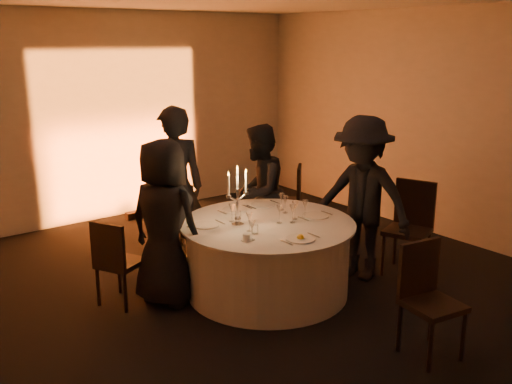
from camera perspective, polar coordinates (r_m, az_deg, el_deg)
floor at (r=6.14m, az=1.15°, el=-9.90°), size 7.00×7.00×0.00m
wall_back at (r=8.65m, az=-13.47°, el=7.42°), size 7.00×0.00×7.00m
wall_right at (r=7.87m, az=18.70°, el=6.32°), size 0.00×7.00×7.00m
uplighter_fixture at (r=8.69m, az=-12.07°, el=-2.27°), size 0.25×0.12×0.10m
banquet_table at (r=5.99m, az=1.17°, el=-6.56°), size 1.80×1.80×0.77m
chair_left at (r=5.81m, az=-13.86°, el=-6.49°), size 0.53×0.53×0.89m
chair_back_left at (r=7.08m, az=-8.02°, el=-2.36°), size 0.43×0.43×0.87m
chair_back_right at (r=7.67m, az=3.48°, el=-0.45°), size 0.59×0.59×0.96m
chair_right at (r=6.68m, az=15.18°, el=-2.86°), size 0.59×0.59×1.05m
chair_front at (r=5.03m, az=16.70°, el=-9.61°), size 0.49×0.49×0.97m
guest_left at (r=5.68m, az=-9.14°, el=-3.07°), size 0.83×0.97×1.68m
guest_back_left at (r=6.54m, az=-8.18°, el=0.34°), size 0.80×0.65×1.89m
guest_back_right at (r=6.87m, az=0.30°, el=0.06°), size 1.00×0.94×1.62m
guest_right at (r=6.31m, az=10.53°, el=-0.67°), size 0.97×1.31×1.81m
plate_left at (r=5.77m, az=-5.02°, el=-3.32°), size 0.36×0.26×0.01m
plate_back_left at (r=6.27m, az=-2.13°, el=-1.76°), size 0.36×0.27×0.01m
plate_back_right at (r=6.46m, az=0.72°, el=-1.24°), size 0.35×0.28×0.01m
plate_right at (r=6.08m, az=5.94°, el=-2.37°), size 0.36×0.28×0.01m
plate_front at (r=5.38m, az=4.47°, el=-4.59°), size 0.35×0.28×0.08m
coffee_cup at (r=5.34m, az=-0.95°, el=-4.55°), size 0.11×0.11×0.07m
candelabra at (r=5.69m, az=-1.85°, el=-1.31°), size 0.26×0.13×0.62m
wine_glass_a at (r=5.82m, az=3.68°, el=-1.78°), size 0.07×0.07×0.19m
wine_glass_b at (r=5.93m, az=3.93°, el=-1.45°), size 0.07×0.07×0.19m
wine_glass_c at (r=5.31m, az=-0.41°, el=-3.43°), size 0.07×0.07×0.19m
wine_glass_d at (r=5.55m, az=-0.68°, el=-2.59°), size 0.07×0.07×0.19m
wine_glass_e at (r=6.14m, az=2.94°, el=-0.87°), size 0.07×0.07×0.19m
wine_glass_f at (r=6.24m, az=2.58°, el=-0.60°), size 0.07×0.07×0.19m
wine_glass_g at (r=5.80m, az=2.36°, el=-1.83°), size 0.07×0.07×0.19m
wine_glass_h at (r=5.84m, az=-2.43°, el=-1.70°), size 0.07×0.07×0.19m
wine_glass_i at (r=5.99m, az=4.94°, el=-1.30°), size 0.07×0.07×0.19m
tumbler_a at (r=5.50m, az=-0.11°, el=-3.76°), size 0.07×0.07×0.09m
tumbler_b at (r=5.93m, az=-1.81°, el=-2.37°), size 0.07×0.07×0.09m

